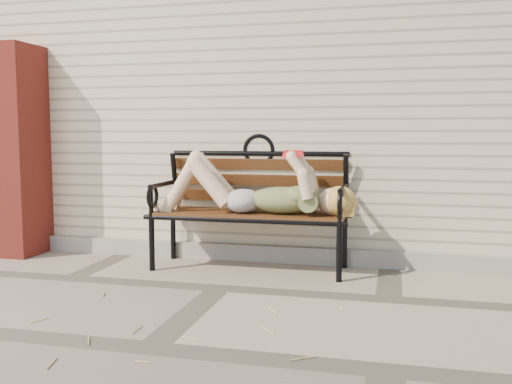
# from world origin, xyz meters

# --- Properties ---
(ground) EXTENTS (80.00, 80.00, 0.00)m
(ground) POSITION_xyz_m (0.00, 0.00, 0.00)
(ground) COLOR gray
(ground) RESTS_ON ground
(house_wall) EXTENTS (8.00, 4.00, 3.00)m
(house_wall) POSITION_xyz_m (0.00, 3.00, 1.50)
(house_wall) COLOR beige
(house_wall) RESTS_ON ground
(foundation_strip) EXTENTS (8.00, 0.10, 0.15)m
(foundation_strip) POSITION_xyz_m (0.00, 0.97, 0.07)
(foundation_strip) COLOR gray
(foundation_strip) RESTS_ON ground
(brick_pillar) EXTENTS (0.50, 0.50, 2.00)m
(brick_pillar) POSITION_xyz_m (-2.30, 0.75, 1.00)
(brick_pillar) COLOR maroon
(brick_pillar) RESTS_ON ground
(garden_bench) EXTENTS (1.80, 0.72, 1.17)m
(garden_bench) POSITION_xyz_m (0.07, 0.76, 0.65)
(garden_bench) COLOR black
(garden_bench) RESTS_ON ground
(reading_woman) EXTENTS (1.70, 0.39, 0.53)m
(reading_woman) POSITION_xyz_m (0.08, 0.61, 0.69)
(reading_woman) COLOR #0A344B
(reading_woman) RESTS_ON ground
(straw_scatter) EXTENTS (2.48, 1.66, 0.01)m
(straw_scatter) POSITION_xyz_m (-0.76, -0.99, 0.01)
(straw_scatter) COLOR tan
(straw_scatter) RESTS_ON ground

